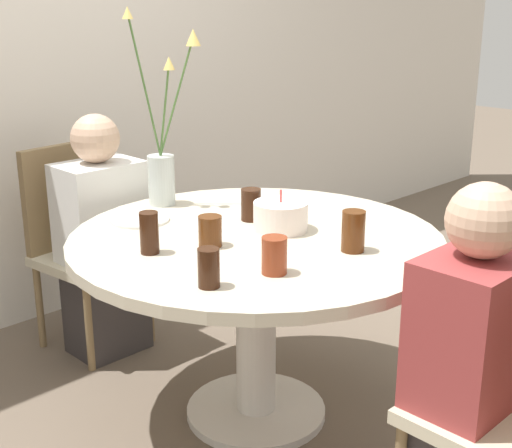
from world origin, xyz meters
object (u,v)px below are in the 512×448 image
object	(u,v)px
birthday_cake	(281,216)
drink_glass_5	(149,233)
side_plate	(140,219)
chair_right_flank	(79,237)
person_boy	(468,379)
person_woman	(103,245)
flower_vase	(163,159)
drink_glass_4	(251,205)
drink_glass_2	(353,231)
drink_glass_0	(274,255)
drink_glass_1	(210,231)
drink_glass_3	(209,268)

from	to	relation	value
birthday_cake	drink_glass_5	distance (m)	0.49
side_plate	chair_right_flank	bearing A→B (deg)	82.72
person_boy	drink_glass_5	bearing A→B (deg)	110.94
birthday_cake	person_woman	world-z (taller)	person_woman
chair_right_flank	person_boy	world-z (taller)	person_boy
flower_vase	drink_glass_4	bearing A→B (deg)	-76.26
flower_vase	drink_glass_5	bearing A→B (deg)	-132.52
drink_glass_2	person_woman	bearing A→B (deg)	99.87
chair_right_flank	flower_vase	world-z (taller)	flower_vase
drink_glass_0	birthday_cake	bearing A→B (deg)	40.78
birthday_cake	person_boy	distance (m)	0.86
chair_right_flank	drink_glass_1	world-z (taller)	chair_right_flank
person_woman	drink_glass_0	bearing A→B (deg)	-96.05
drink_glass_2	drink_glass_3	size ratio (longest dim) A/B	1.17
chair_right_flank	drink_glass_4	world-z (taller)	chair_right_flank
flower_vase	person_woman	world-z (taller)	flower_vase
birthday_cake	person_boy	size ratio (longest dim) A/B	0.18
person_woman	person_boy	bearing A→B (deg)	-86.99
flower_vase	drink_glass_3	size ratio (longest dim) A/B	6.60
person_woman	flower_vase	bearing A→B (deg)	-69.90
drink_glass_3	birthday_cake	bearing A→B (deg)	22.33
birthday_cake	drink_glass_5	world-z (taller)	birthday_cake
drink_glass_5	drink_glass_3	bearing A→B (deg)	-98.38
chair_right_flank	side_plate	distance (m)	0.62
drink_glass_1	drink_glass_5	xyz separation A→B (m)	(-0.18, 0.08, 0.02)
chair_right_flank	drink_glass_3	world-z (taller)	chair_right_flank
drink_glass_4	drink_glass_1	bearing A→B (deg)	-159.36
side_plate	drink_glass_0	world-z (taller)	drink_glass_0
drink_glass_0	person_boy	distance (m)	0.64
drink_glass_1	drink_glass_5	bearing A→B (deg)	155.19
drink_glass_0	person_woman	size ratio (longest dim) A/B	0.11
drink_glass_0	drink_glass_1	distance (m)	0.32
flower_vase	drink_glass_1	bearing A→B (deg)	-111.83
side_plate	drink_glass_4	size ratio (longest dim) A/B	1.84
side_plate	person_boy	bearing A→B (deg)	-81.90
drink_glass_0	drink_glass_3	xyz separation A→B (m)	(-0.21, 0.06, 0.00)
drink_glass_3	drink_glass_4	size ratio (longest dim) A/B	0.97
drink_glass_0	drink_glass_4	distance (m)	0.54
drink_glass_0	drink_glass_5	bearing A→B (deg)	111.09
drink_glass_1	drink_glass_0	bearing A→B (deg)	-94.90
flower_vase	person_boy	distance (m)	1.42
drink_glass_3	flower_vase	bearing A→B (deg)	60.34
flower_vase	drink_glass_0	xyz separation A→B (m)	(-0.23, -0.82, -0.13)
birthday_cake	person_boy	world-z (taller)	person_boy
side_plate	drink_glass_3	size ratio (longest dim) A/B	1.90
drink_glass_3	drink_glass_5	bearing A→B (deg)	81.62
flower_vase	person_woman	distance (m)	0.51
drink_glass_1	flower_vase	bearing A→B (deg)	68.17
drink_glass_0	drink_glass_2	world-z (taller)	drink_glass_2
person_woman	person_boy	xyz separation A→B (m)	(0.09, -1.67, 0.00)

